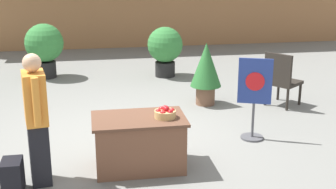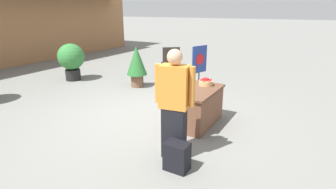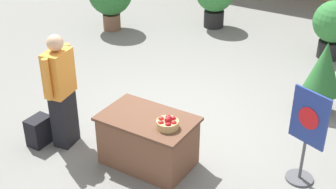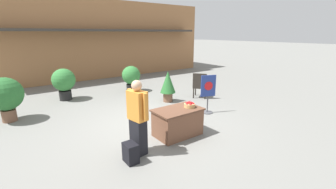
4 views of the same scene
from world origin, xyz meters
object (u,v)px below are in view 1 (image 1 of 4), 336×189
(apple_basket, at_px, (165,113))
(backpack, at_px, (13,177))
(display_table, at_px, (139,142))
(potted_plant_near_left, at_px, (206,69))
(person_visitor, at_px, (37,119))
(poster_board, at_px, (254,97))
(potted_plant_far_right, at_px, (44,46))
(patio_chair, at_px, (281,78))
(potted_plant_far_left, at_px, (165,48))

(apple_basket, distance_m, backpack, 2.06)
(display_table, height_order, potted_plant_near_left, potted_plant_near_left)
(person_visitor, bearing_deg, display_table, -0.00)
(poster_board, bearing_deg, apple_basket, -41.34)
(potted_plant_far_right, bearing_deg, display_table, -72.53)
(person_visitor, bearing_deg, apple_basket, -4.27)
(patio_chair, bearing_deg, potted_plant_far_right, 109.87)
(display_table, xyz_separation_m, person_visitor, (-1.28, -0.22, 0.49))
(apple_basket, relative_size, person_visitor, 0.17)
(apple_basket, xyz_separation_m, patio_chair, (2.58, 2.26, -0.22))
(backpack, bearing_deg, display_table, 15.40)
(backpack, distance_m, poster_board, 3.68)
(patio_chair, bearing_deg, display_table, 179.99)
(poster_board, height_order, patio_chair, poster_board)
(display_table, bearing_deg, poster_board, 21.55)
(potted_plant_far_left, bearing_deg, apple_basket, -99.28)
(apple_basket, distance_m, poster_board, 1.72)
(poster_board, bearing_deg, patio_chair, 165.08)
(display_table, relative_size, patio_chair, 1.19)
(potted_plant_near_left, height_order, potted_plant_far_right, potted_plant_far_right)
(potted_plant_far_left, bearing_deg, backpack, -117.48)
(apple_basket, xyz_separation_m, person_visitor, (-1.62, -0.16, 0.07))
(backpack, xyz_separation_m, potted_plant_far_right, (-0.04, 5.61, 0.55))
(person_visitor, bearing_deg, potted_plant_far_left, 54.49)
(person_visitor, height_order, poster_board, person_visitor)
(display_table, distance_m, patio_chair, 3.66)
(poster_board, height_order, potted_plant_far_right, poster_board)
(backpack, height_order, patio_chair, patio_chair)
(poster_board, bearing_deg, potted_plant_near_left, -149.69)
(potted_plant_near_left, distance_m, potted_plant_far_left, 2.29)
(display_table, xyz_separation_m, potted_plant_near_left, (1.56, 2.57, 0.34))
(patio_chair, bearing_deg, poster_board, -162.82)
(potted_plant_far_left, bearing_deg, poster_board, -79.97)
(person_visitor, xyz_separation_m, backpack, (-0.31, -0.22, -0.64))
(patio_chair, height_order, potted_plant_near_left, potted_plant_near_left)
(apple_basket, relative_size, backpack, 0.68)
(patio_chair, bearing_deg, apple_basket, -175.69)
(person_visitor, xyz_separation_m, patio_chair, (4.20, 2.42, -0.29))
(apple_basket, xyz_separation_m, potted_plant_far_right, (-1.97, 5.23, -0.03))
(display_table, bearing_deg, apple_basket, -10.42)
(apple_basket, xyz_separation_m, poster_board, (1.52, 0.80, -0.11))
(apple_basket, distance_m, potted_plant_near_left, 2.90)
(potted_plant_far_right, height_order, potted_plant_far_left, potted_plant_far_right)
(patio_chair, relative_size, potted_plant_far_right, 0.82)
(display_table, height_order, patio_chair, patio_chair)
(person_visitor, height_order, backpack, person_visitor)
(apple_basket, distance_m, person_visitor, 1.63)
(display_table, xyz_separation_m, patio_chair, (2.92, 2.20, 0.20))
(person_visitor, distance_m, patio_chair, 4.86)
(backpack, bearing_deg, apple_basket, 10.95)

